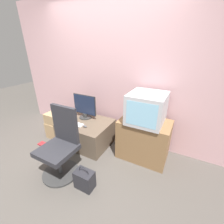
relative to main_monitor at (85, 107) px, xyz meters
The scene contains 13 objects.
ground_plane 1.23m from the main_monitor, 71.24° to the right, with size 12.00×12.00×0.00m, color #4C4742.
wall_back 0.79m from the main_monitor, 46.32° to the left, with size 4.40×0.05×2.60m.
desk 0.49m from the main_monitor, 52.96° to the right, with size 0.91×0.73×0.45m.
side_stand 1.24m from the main_monitor, ahead, with size 0.80×0.51×0.67m.
main_monitor is the anchor object (origin of this frame).
keyboard 0.38m from the main_monitor, 91.49° to the right, with size 0.34×0.12×0.01m.
mouse 0.44m from the main_monitor, 54.26° to the right, with size 0.07×0.04×0.03m.
crt_tv 1.22m from the main_monitor, ahead, with size 0.53×0.55×0.45m.
office_chair 0.97m from the main_monitor, 75.01° to the right, with size 0.52×0.52×1.01m.
cardboard_box_lower 0.83m from the main_monitor, 152.71° to the right, with size 0.33×0.24×0.33m.
cardboard_box_upper 0.69m from the main_monitor, 152.71° to the right, with size 0.30×0.22×0.20m.
handbag 1.33m from the main_monitor, 54.65° to the right, with size 0.25×0.17×0.35m.
book 1.09m from the main_monitor, 134.25° to the right, with size 0.16×0.11×0.02m.
Camera 1 is at (1.37, -1.12, 1.76)m, focal length 24.00 mm.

